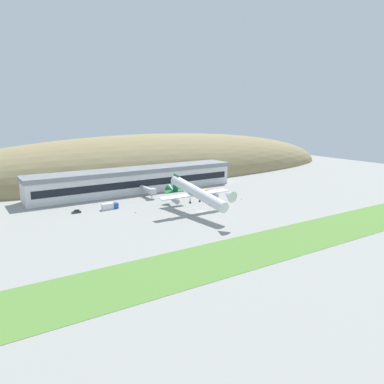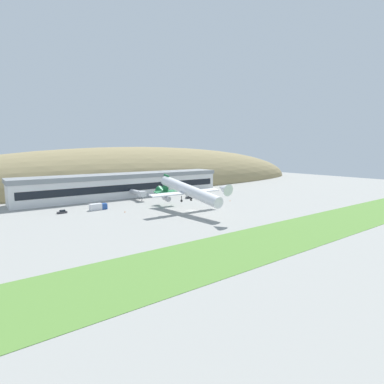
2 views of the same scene
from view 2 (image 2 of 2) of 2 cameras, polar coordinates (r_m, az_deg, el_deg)
name	(u,v)px [view 2 (image 2 of 2)]	position (r m, az deg, el deg)	size (l,w,h in m)	color
ground_plane	(192,210)	(135.09, -0.02, -3.53)	(452.83, 452.83, 0.00)	gray
grass_strip_foreground	(284,235)	(100.71, 17.18, -7.92)	(407.55, 25.24, 0.08)	#568438
hill_backdrop	(142,185)	(238.80, -9.45, 1.42)	(334.92, 84.01, 58.71)	#8E7F56
terminal_building	(126,183)	(179.11, -12.49, 1.61)	(121.04, 17.43, 13.50)	silver
jetway_0	(138,193)	(164.71, -10.27, -0.16)	(3.38, 14.69, 5.43)	silver
cargo_airplane	(188,191)	(130.39, -0.85, 0.26)	(35.20, 50.86, 11.74)	silver
service_car_0	(62,212)	(140.49, -23.51, -3.51)	(3.98, 1.73, 1.44)	#333338
service_car_1	(205,195)	(175.97, 2.49, -0.62)	(4.21, 2.02, 1.49)	silver
fuel_truck	(192,195)	(169.64, -0.04, -0.62)	(7.51, 2.45, 3.22)	gold
box_truck	(98,207)	(142.93, -17.45, -2.69)	(7.91, 2.81, 2.92)	#264C99
traffic_cone_0	(230,200)	(161.12, 7.24, -1.61)	(0.52, 0.52, 0.58)	orange
traffic_cone_1	(125,212)	(134.22, -12.65, -3.69)	(0.52, 0.52, 0.58)	orange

